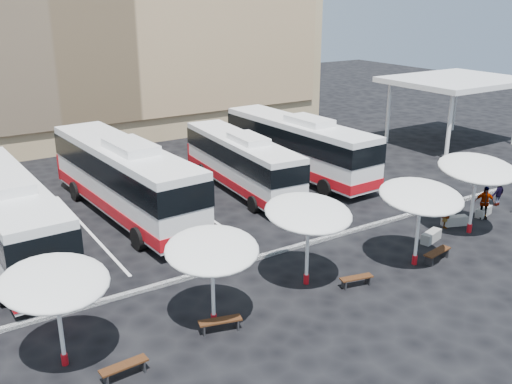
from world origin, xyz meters
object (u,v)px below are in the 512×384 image
sunshade_1 (212,250)px  wood_bench_2 (356,279)px  wood_bench_0 (124,368)px  conc_bench_1 (455,221)px  bus_2 (241,161)px  bus_3 (298,145)px  sunshade_0 (55,282)px  sunshade_3 (421,197)px  passenger_2 (484,202)px  bus_0 (7,214)px  conc_bench_0 (431,236)px  bus_1 (124,176)px  conc_bench_2 (484,211)px  sunshade_2 (308,213)px  passenger_0 (447,210)px  sunshade_4 (477,169)px  passenger_3 (498,192)px  passenger_1 (453,204)px  wood_bench_3 (437,253)px  wood_bench_1 (220,322)px

sunshade_1 → wood_bench_2: size_ratio=3.03×
wood_bench_0 → conc_bench_1: conc_bench_1 is taller
bus_2 → wood_bench_0: (-12.53, -13.54, -1.48)m
bus_3 → sunshade_0: bearing=-148.9°
bus_3 → sunshade_3: size_ratio=2.89×
bus_3 → passenger_2: bearing=-74.8°
bus_0 → conc_bench_0: size_ratio=9.60×
bus_1 → conc_bench_2: bus_1 is taller
sunshade_1 → passenger_2: 17.27m
sunshade_2 → passenger_0: sunshade_2 is taller
sunshade_1 → conc_bench_2: 17.73m
sunshade_4 → conc_bench_0: 3.98m
bus_0 → conc_bench_0: 19.77m
wood_bench_0 → conc_bench_2: bearing=7.3°
bus_0 → bus_2: size_ratio=1.12×
sunshade_1 → passenger_3: sunshade_1 is taller
conc_bench_1 → passenger_1: passenger_1 is taller
conc_bench_2 → bus_2: bearing=129.0°
wood_bench_0 → wood_bench_2: 10.12m
bus_0 → passenger_1: bearing=-21.8°
sunshade_2 → wood_bench_0: (-8.53, -1.80, -2.78)m
sunshade_0 → sunshade_2: sunshade_2 is taller
sunshade_2 → passenger_1: bearing=8.7°
passenger_2 → bus_0: bearing=-160.7°
sunshade_3 → wood_bench_3: sunshade_3 is taller
passenger_2 → sunshade_4: bearing=-118.4°
sunshade_4 → sunshade_0: bearing=179.9°
bus_0 → wood_bench_0: (1.17, -11.10, -1.71)m
sunshade_3 → sunshade_4: 5.16m
bus_2 → passenger_3: bus_2 is taller
conc_bench_2 → bus_1: bearing=146.9°
bus_2 → wood_bench_1: 15.66m
sunshade_3 → sunshade_4: (5.05, 1.02, 0.14)m
conc_bench_0 → passenger_1: size_ratio=0.88×
wood_bench_3 → sunshade_3: bearing=163.1°
bus_0 → bus_3: (18.37, 3.00, -0.01)m
bus_3 → wood_bench_2: bus_3 is taller
conc_bench_1 → wood_bench_1: bearing=-172.3°
bus_0 → bus_1: 6.62m
wood_bench_0 → passenger_1: passenger_1 is taller
passenger_0 → bus_2: bearing=83.5°
bus_0 → sunshade_3: bus_0 is taller
bus_2 → sunshade_0: bus_2 is taller
sunshade_4 → conc_bench_2: bearing=22.6°
wood_bench_3 → conc_bench_2: 6.96m
passenger_2 → passenger_3: bearing=60.2°
bus_1 → sunshade_2: bus_1 is taller
bus_3 → conc_bench_2: bearing=-72.9°
bus_1 → passenger_1: size_ratio=8.97×
conc_bench_2 → passenger_0: 3.08m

